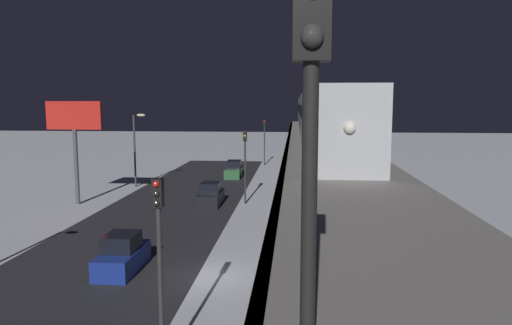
{
  "coord_description": "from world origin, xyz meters",
  "views": [
    {
      "loc": [
        -4.41,
        22.55,
        8.74
      ],
      "look_at": [
        -0.5,
        -24.62,
        2.74
      ],
      "focal_mm": 32.96,
      "sensor_mm": 36.0,
      "label": 1
    }
  ],
  "objects_px": {
    "commercial_billboard": "(74,126)",
    "sedan_black": "(211,196)",
    "sedan_green": "(234,170)",
    "subway_train": "(316,113)",
    "sedan_blue": "(122,255)",
    "traffic_light_far": "(264,136)",
    "rail_signal": "(311,101)",
    "traffic_light_mid": "(245,156)",
    "traffic_light_near": "(159,247)"
  },
  "relations": [
    {
      "from": "subway_train",
      "to": "traffic_light_far",
      "type": "height_order",
      "value": "subway_train"
    },
    {
      "from": "traffic_light_far",
      "to": "sedan_green",
      "type": "bearing_deg",
      "value": 75.32
    },
    {
      "from": "sedan_black",
      "to": "sedan_green",
      "type": "bearing_deg",
      "value": 90.0
    },
    {
      "from": "sedan_green",
      "to": "traffic_light_near",
      "type": "distance_m",
      "value": 40.91
    },
    {
      "from": "sedan_black",
      "to": "traffic_light_far",
      "type": "relative_size",
      "value": 0.64
    },
    {
      "from": "rail_signal",
      "to": "commercial_billboard",
      "type": "distance_m",
      "value": 39.07
    },
    {
      "from": "sedan_black",
      "to": "commercial_billboard",
      "type": "bearing_deg",
      "value": -177.03
    },
    {
      "from": "sedan_green",
      "to": "sedan_black",
      "type": "relative_size",
      "value": 1.1
    },
    {
      "from": "sedan_black",
      "to": "sedan_blue",
      "type": "bearing_deg",
      "value": -96.35
    },
    {
      "from": "sedan_green",
      "to": "traffic_light_near",
      "type": "xyz_separation_m",
      "value": [
        -2.9,
        40.66,
        3.41
      ]
    },
    {
      "from": "traffic_light_mid",
      "to": "subway_train",
      "type": "bearing_deg",
      "value": -145.99
    },
    {
      "from": "sedan_blue",
      "to": "sedan_black",
      "type": "distance_m",
      "value": 16.27
    },
    {
      "from": "traffic_light_mid",
      "to": "commercial_billboard",
      "type": "bearing_deg",
      "value": 5.15
    },
    {
      "from": "commercial_billboard",
      "to": "traffic_light_mid",
      "type": "bearing_deg",
      "value": -174.85
    },
    {
      "from": "sedan_green",
      "to": "traffic_light_mid",
      "type": "distance_m",
      "value": 15.46
    },
    {
      "from": "traffic_light_near",
      "to": "traffic_light_mid",
      "type": "bearing_deg",
      "value": -90.0
    },
    {
      "from": "sedan_green",
      "to": "sedan_black",
      "type": "distance_m",
      "value": 15.51
    },
    {
      "from": "subway_train",
      "to": "traffic_light_mid",
      "type": "relative_size",
      "value": 8.67
    },
    {
      "from": "sedan_black",
      "to": "traffic_light_mid",
      "type": "relative_size",
      "value": 0.64
    },
    {
      "from": "rail_signal",
      "to": "traffic_light_far",
      "type": "height_order",
      "value": "rail_signal"
    },
    {
      "from": "sedan_green",
      "to": "traffic_light_mid",
      "type": "relative_size",
      "value": 0.71
    },
    {
      "from": "traffic_light_mid",
      "to": "sedan_black",
      "type": "bearing_deg",
      "value": 13.71
    },
    {
      "from": "sedan_blue",
      "to": "commercial_billboard",
      "type": "xyz_separation_m",
      "value": [
        9.82,
        -15.57,
        6.03
      ]
    },
    {
      "from": "subway_train",
      "to": "traffic_light_far",
      "type": "bearing_deg",
      "value": -74.13
    },
    {
      "from": "traffic_light_near",
      "to": "traffic_light_mid",
      "type": "height_order",
      "value": "same"
    },
    {
      "from": "rail_signal",
      "to": "traffic_light_near",
      "type": "relative_size",
      "value": 0.62
    },
    {
      "from": "traffic_light_mid",
      "to": "traffic_light_far",
      "type": "xyz_separation_m",
      "value": [
        0.0,
        -25.87,
        0.0
      ]
    },
    {
      "from": "sedan_black",
      "to": "commercial_billboard",
      "type": "xyz_separation_m",
      "value": [
        11.62,
        0.6,
        6.03
      ]
    },
    {
      "from": "commercial_billboard",
      "to": "rail_signal",
      "type": "bearing_deg",
      "value": 119.04
    },
    {
      "from": "rail_signal",
      "to": "sedan_blue",
      "type": "xyz_separation_m",
      "value": [
        9.12,
        -18.55,
        -7.96
      ]
    },
    {
      "from": "sedan_green",
      "to": "sedan_blue",
      "type": "bearing_deg",
      "value": -93.25
    },
    {
      "from": "sedan_blue",
      "to": "commercial_billboard",
      "type": "distance_m",
      "value": 19.37
    },
    {
      "from": "sedan_green",
      "to": "traffic_light_mid",
      "type": "bearing_deg",
      "value": -78.91
    },
    {
      "from": "sedan_blue",
      "to": "traffic_light_near",
      "type": "bearing_deg",
      "value": -62.39
    },
    {
      "from": "traffic_light_mid",
      "to": "commercial_billboard",
      "type": "relative_size",
      "value": 0.72
    },
    {
      "from": "sedan_black",
      "to": "traffic_light_far",
      "type": "distance_m",
      "value": 26.95
    },
    {
      "from": "rail_signal",
      "to": "commercial_billboard",
      "type": "relative_size",
      "value": 0.45
    },
    {
      "from": "subway_train",
      "to": "sedan_black",
      "type": "distance_m",
      "value": 12.46
    },
    {
      "from": "traffic_light_near",
      "to": "sedan_blue",
      "type": "bearing_deg",
      "value": -62.39
    },
    {
      "from": "rail_signal",
      "to": "sedan_green",
      "type": "height_order",
      "value": "rail_signal"
    },
    {
      "from": "traffic_light_near",
      "to": "subway_train",
      "type": "bearing_deg",
      "value": -101.61
    },
    {
      "from": "sedan_green",
      "to": "subway_train",
      "type": "bearing_deg",
      "value": -49.54
    },
    {
      "from": "sedan_green",
      "to": "sedan_black",
      "type": "xyz_separation_m",
      "value": [
        0.0,
        15.51,
        0.01
      ]
    },
    {
      "from": "sedan_green",
      "to": "commercial_billboard",
      "type": "bearing_deg",
      "value": -125.81
    },
    {
      "from": "commercial_billboard",
      "to": "traffic_light_near",
      "type": "bearing_deg",
      "value": 120.6
    },
    {
      "from": "sedan_green",
      "to": "traffic_light_far",
      "type": "xyz_separation_m",
      "value": [
        -2.9,
        -11.07,
        3.41
      ]
    },
    {
      "from": "subway_train",
      "to": "sedan_black",
      "type": "height_order",
      "value": "subway_train"
    },
    {
      "from": "rail_signal",
      "to": "traffic_light_mid",
      "type": "distance_m",
      "value": 35.99
    },
    {
      "from": "commercial_billboard",
      "to": "sedan_black",
      "type": "bearing_deg",
      "value": -177.03
    },
    {
      "from": "sedan_black",
      "to": "traffic_light_mid",
      "type": "bearing_deg",
      "value": 13.71
    }
  ]
}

